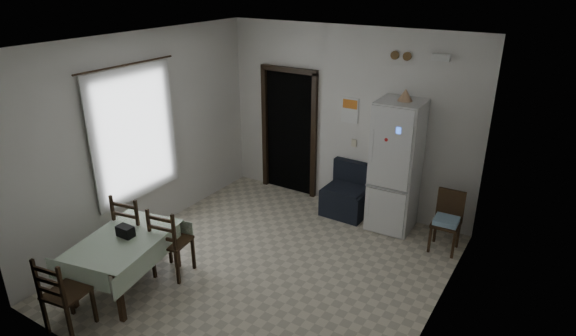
# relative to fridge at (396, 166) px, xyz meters

# --- Properties ---
(ground) EXTENTS (4.50, 4.50, 0.00)m
(ground) POSITION_rel_fridge_xyz_m (-0.96, -1.93, -0.98)
(ground) COLOR #BEB49B
(ground) RESTS_ON ground
(ceiling) EXTENTS (4.20, 4.50, 0.02)m
(ceiling) POSITION_rel_fridge_xyz_m (-0.96, -1.93, 1.92)
(ceiling) COLOR white
(ceiling) RESTS_ON ground
(wall_back) EXTENTS (4.20, 0.02, 2.90)m
(wall_back) POSITION_rel_fridge_xyz_m (-0.96, 0.32, 0.47)
(wall_back) COLOR silver
(wall_back) RESTS_ON ground
(wall_front) EXTENTS (4.20, 0.02, 2.90)m
(wall_front) POSITION_rel_fridge_xyz_m (-0.96, -4.18, 0.47)
(wall_front) COLOR silver
(wall_front) RESTS_ON ground
(wall_left) EXTENTS (0.02, 4.50, 2.90)m
(wall_left) POSITION_rel_fridge_xyz_m (-3.06, -1.93, 0.47)
(wall_left) COLOR silver
(wall_left) RESTS_ON ground
(wall_right) EXTENTS (0.02, 4.50, 2.90)m
(wall_right) POSITION_rel_fridge_xyz_m (1.14, -1.93, 0.47)
(wall_right) COLOR silver
(wall_right) RESTS_ON ground
(doorway) EXTENTS (1.06, 0.52, 2.22)m
(doorway) POSITION_rel_fridge_xyz_m (-2.01, 0.52, 0.08)
(doorway) COLOR black
(doorway) RESTS_ON ground
(window_recess) EXTENTS (0.10, 1.20, 1.60)m
(window_recess) POSITION_rel_fridge_xyz_m (-3.11, -2.13, 0.57)
(window_recess) COLOR silver
(window_recess) RESTS_ON ground
(curtain) EXTENTS (0.02, 1.45, 1.85)m
(curtain) POSITION_rel_fridge_xyz_m (-3.00, -2.13, 0.57)
(curtain) COLOR beige
(curtain) RESTS_ON ground
(curtain_rod) EXTENTS (0.02, 1.60, 0.02)m
(curtain_rod) POSITION_rel_fridge_xyz_m (-2.99, -2.13, 1.52)
(curtain_rod) COLOR black
(curtain_rod) RESTS_ON ground
(calendar) EXTENTS (0.28, 0.02, 0.40)m
(calendar) POSITION_rel_fridge_xyz_m (-0.91, 0.31, 0.64)
(calendar) COLOR white
(calendar) RESTS_ON ground
(calendar_image) EXTENTS (0.24, 0.01, 0.14)m
(calendar_image) POSITION_rel_fridge_xyz_m (-0.91, 0.30, 0.74)
(calendar_image) COLOR orange
(calendar_image) RESTS_ON ground
(light_switch) EXTENTS (0.08, 0.02, 0.12)m
(light_switch) POSITION_rel_fridge_xyz_m (-0.81, 0.31, 0.12)
(light_switch) COLOR beige
(light_switch) RESTS_ON ground
(vent_left) EXTENTS (0.12, 0.03, 0.12)m
(vent_left) POSITION_rel_fridge_xyz_m (-0.26, 0.30, 1.54)
(vent_left) COLOR brown
(vent_left) RESTS_ON ground
(vent_right) EXTENTS (0.12, 0.03, 0.12)m
(vent_right) POSITION_rel_fridge_xyz_m (-0.08, 0.30, 1.54)
(vent_right) COLOR brown
(vent_right) RESTS_ON ground
(emergency_light) EXTENTS (0.25, 0.07, 0.09)m
(emergency_light) POSITION_rel_fridge_xyz_m (0.39, 0.28, 1.57)
(emergency_light) COLOR white
(emergency_light) RESTS_ON ground
(fridge) EXTENTS (0.66, 0.66, 1.97)m
(fridge) POSITION_rel_fridge_xyz_m (0.00, 0.00, 0.00)
(fridge) COLOR silver
(fridge) RESTS_ON ground
(tan_cone) EXTENTS (0.23, 0.23, 0.17)m
(tan_cone) POSITION_rel_fridge_xyz_m (0.04, 0.01, 1.07)
(tan_cone) COLOR tan
(tan_cone) RESTS_ON fridge
(navy_seat) EXTENTS (0.69, 0.67, 0.82)m
(navy_seat) POSITION_rel_fridge_xyz_m (-0.76, -0.00, -0.57)
(navy_seat) COLOR black
(navy_seat) RESTS_ON ground
(corner_chair) EXTENTS (0.39, 0.39, 0.85)m
(corner_chair) POSITION_rel_fridge_xyz_m (0.87, -0.26, -0.56)
(corner_chair) COLOR black
(corner_chair) RESTS_ON ground
(dining_table) EXTENTS (1.10, 1.45, 0.68)m
(dining_table) POSITION_rel_fridge_xyz_m (-2.21, -3.16, -0.65)
(dining_table) COLOR #B2C9AB
(dining_table) RESTS_ON ground
(black_bag) EXTENTS (0.21, 0.13, 0.13)m
(black_bag) POSITION_rel_fridge_xyz_m (-2.22, -3.10, -0.24)
(black_bag) COLOR black
(black_bag) RESTS_ON dining_table
(dining_chair_far_left) EXTENTS (0.51, 0.51, 1.02)m
(dining_chair_far_left) POSITION_rel_fridge_xyz_m (-2.52, -2.69, -0.47)
(dining_chair_far_left) COLOR black
(dining_chair_far_left) RESTS_ON ground
(dining_chair_far_right) EXTENTS (0.49, 0.49, 0.98)m
(dining_chair_far_right) POSITION_rel_fridge_xyz_m (-1.93, -2.66, -0.50)
(dining_chair_far_right) COLOR black
(dining_chair_far_right) RESTS_ON ground
(dining_chair_near_head) EXTENTS (0.46, 0.46, 0.94)m
(dining_chair_near_head) POSITION_rel_fridge_xyz_m (-2.14, -4.01, -0.52)
(dining_chair_near_head) COLOR black
(dining_chair_near_head) RESTS_ON ground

